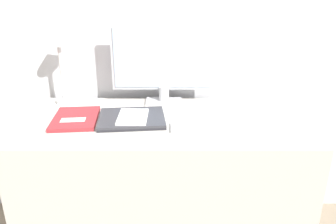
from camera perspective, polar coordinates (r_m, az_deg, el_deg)
wall_back at (r=1.77m, az=-0.46°, el=17.80°), size 3.60×0.05×2.40m
desk at (r=1.68m, az=-0.53°, el=-12.79°), size 1.29×0.61×0.73m
monitor at (r=1.67m, az=-0.33°, el=8.71°), size 0.53×0.11×0.40m
keyboard at (r=1.42m, az=6.43°, el=-2.69°), size 0.28×0.11×0.01m
laptop at (r=1.50m, az=-6.06°, el=-1.11°), size 0.32×0.27×0.02m
ereader at (r=1.48m, az=-5.90°, el=-0.80°), size 0.13×0.19×0.01m
desk_lamp at (r=1.75m, az=-18.08°, el=9.79°), size 0.10×0.10×0.37m
notebook at (r=1.55m, az=-15.55°, el=-1.06°), size 0.22×0.28×0.02m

